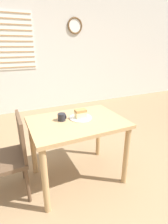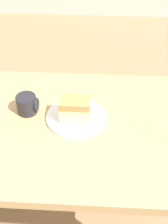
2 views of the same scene
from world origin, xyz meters
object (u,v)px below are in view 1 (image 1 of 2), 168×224
object	(u,v)px
dining_table_near	(77,130)
cake_slice	(81,114)
plate	(80,118)
coffee_mug	(62,117)
chair_near_window	(10,155)

from	to	relation	value
dining_table_near	cake_slice	xyz separation A→B (m)	(0.06, 0.03, 0.18)
plate	coffee_mug	world-z (taller)	coffee_mug
dining_table_near	plate	xyz separation A→B (m)	(0.06, 0.04, 0.12)
chair_near_window	coffee_mug	world-z (taller)	chair_near_window
chair_near_window	cake_slice	distance (m)	0.83
dining_table_near	coffee_mug	distance (m)	0.23
dining_table_near	coffee_mug	xyz separation A→B (m)	(-0.14, 0.07, 0.16)
dining_table_near	chair_near_window	bearing A→B (deg)	174.65
dining_table_near	cake_slice	bearing A→B (deg)	28.99
plate	coffee_mug	distance (m)	0.21
plate	coffee_mug	size ratio (longest dim) A/B	2.70
cake_slice	coffee_mug	distance (m)	0.21
chair_near_window	cake_slice	bearing A→B (deg)	87.34
chair_near_window	cake_slice	world-z (taller)	chair_near_window
chair_near_window	coffee_mug	size ratio (longest dim) A/B	9.61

